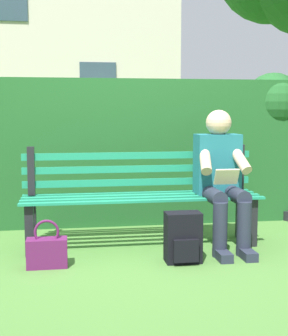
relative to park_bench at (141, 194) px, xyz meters
name	(u,v)px	position (x,y,z in m)	size (l,w,h in m)	color
ground	(142,246)	(0.00, 0.07, -0.45)	(60.00, 60.00, 0.00)	#477533
park_bench	(141,194)	(0.00, 0.00, 0.00)	(2.03, 0.45, 0.86)	black
person_seated	(221,175)	(-0.67, 0.17, 0.17)	(0.44, 0.73, 1.17)	#1E6672
hedge_backdrop	(104,148)	(0.24, -1.01, 0.32)	(6.17, 0.77, 1.57)	#1E5123
building_facade	(15,37)	(1.97, -9.52, 2.69)	(8.42, 2.90, 6.27)	beige
backpack	(183,238)	(-0.24, 0.56, -0.26)	(0.27, 0.24, 0.39)	black
handbag	(47,251)	(0.79, 0.52, -0.33)	(0.30, 0.14, 0.36)	#59194C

